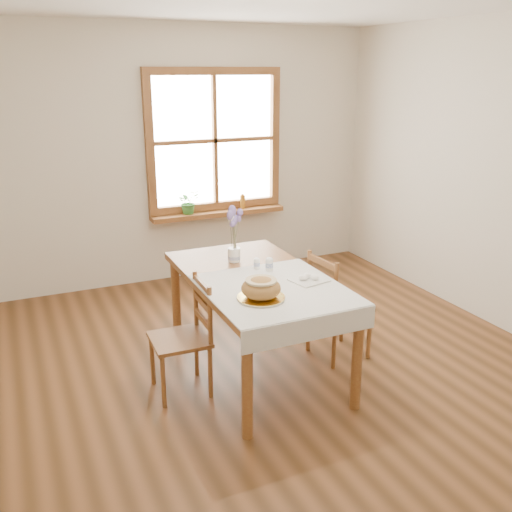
{
  "coord_description": "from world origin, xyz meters",
  "views": [
    {
      "loc": [
        -1.57,
        -3.19,
        2.16
      ],
      "look_at": [
        0.0,
        0.3,
        0.9
      ],
      "focal_mm": 40.0,
      "sensor_mm": 36.0,
      "label": 1
    }
  ],
  "objects_px": {
    "chair_right": "(340,305)",
    "dining_table": "(256,287)",
    "chair_left": "(179,338)",
    "bread_plate": "(261,298)",
    "flower_vase": "(234,256)"
  },
  "relations": [
    {
      "from": "chair_left",
      "to": "chair_right",
      "type": "relative_size",
      "value": 0.96
    },
    {
      "from": "flower_vase",
      "to": "bread_plate",
      "type": "bearing_deg",
      "value": -99.44
    },
    {
      "from": "chair_right",
      "to": "bread_plate",
      "type": "distance_m",
      "value": 0.99
    },
    {
      "from": "dining_table",
      "to": "bread_plate",
      "type": "bearing_deg",
      "value": -110.16
    },
    {
      "from": "flower_vase",
      "to": "chair_right",
      "type": "bearing_deg",
      "value": -28.31
    },
    {
      "from": "chair_left",
      "to": "bread_plate",
      "type": "height_order",
      "value": "chair_left"
    },
    {
      "from": "chair_left",
      "to": "flower_vase",
      "type": "relative_size",
      "value": 7.72
    },
    {
      "from": "chair_right",
      "to": "dining_table",
      "type": "bearing_deg",
      "value": 80.83
    },
    {
      "from": "dining_table",
      "to": "bread_plate",
      "type": "distance_m",
      "value": 0.47
    },
    {
      "from": "dining_table",
      "to": "chair_left",
      "type": "bearing_deg",
      "value": -174.46
    },
    {
      "from": "chair_left",
      "to": "flower_vase",
      "type": "xyz_separation_m",
      "value": [
        0.57,
        0.4,
        0.39
      ]
    },
    {
      "from": "chair_left",
      "to": "bread_plate",
      "type": "xyz_separation_m",
      "value": [
        0.44,
        -0.37,
        0.36
      ]
    },
    {
      "from": "bread_plate",
      "to": "chair_right",
      "type": "bearing_deg",
      "value": 24.5
    },
    {
      "from": "chair_left",
      "to": "bread_plate",
      "type": "bearing_deg",
      "value": 51.67
    },
    {
      "from": "chair_left",
      "to": "chair_right",
      "type": "distance_m",
      "value": 1.29
    }
  ]
}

